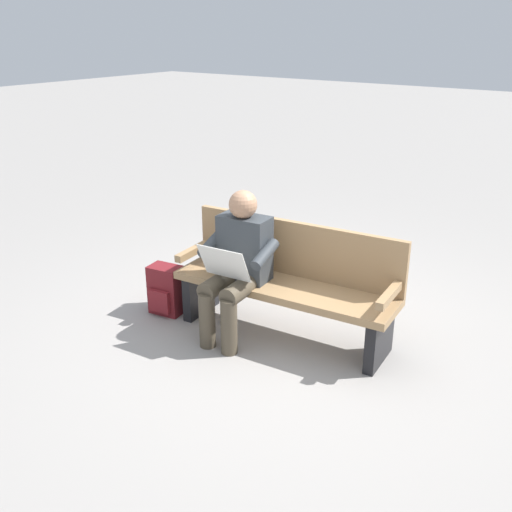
# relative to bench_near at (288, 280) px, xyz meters

# --- Properties ---
(ground_plane) EXTENTS (40.00, 40.00, 0.00)m
(ground_plane) POSITION_rel_bench_near_xyz_m (-0.01, 0.07, -0.46)
(ground_plane) COLOR gray
(bench_near) EXTENTS (1.84, 0.64, 0.90)m
(bench_near) POSITION_rel_bench_near_xyz_m (0.00, 0.00, 0.00)
(bench_near) COLOR #9E7A51
(bench_near) RESTS_ON ground
(person_seated) EXTENTS (0.60, 0.60, 1.18)m
(person_seated) POSITION_rel_bench_near_xyz_m (0.30, 0.26, 0.17)
(person_seated) COLOR #33383D
(person_seated) RESTS_ON ground
(backpack) EXTENTS (0.31, 0.25, 0.43)m
(backpack) POSITION_rel_bench_near_xyz_m (1.03, 0.33, -0.25)
(backpack) COLOR maroon
(backpack) RESTS_ON ground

